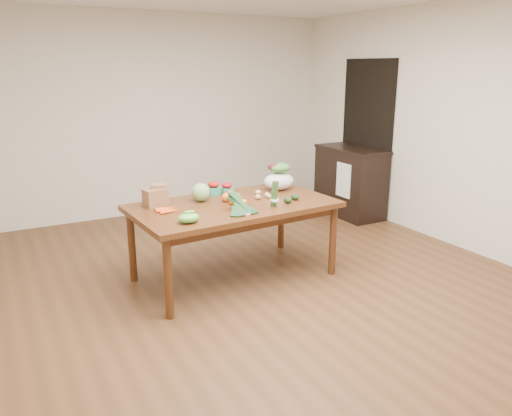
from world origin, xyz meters
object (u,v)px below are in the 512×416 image
cabbage (201,192)px  mandarin_cluster (237,200)px  asparagus_bundle (274,194)px  cabinet (350,181)px  kale_bunch (242,205)px  salad_bag (279,178)px  paper_bag (155,196)px  dining_table (234,241)px

cabbage → mandarin_cluster: (0.26, -0.25, -0.04)m
asparagus_bundle → cabinet: bearing=31.6°
cabbage → kale_bunch: cabbage is taller
mandarin_cluster → salad_bag: (0.64, 0.30, 0.08)m
cabinet → asparagus_bundle: bearing=-144.7°
cabinet → kale_bunch: bearing=-148.1°
mandarin_cluster → asparagus_bundle: size_ratio=0.72×
paper_bag → kale_bunch: (0.59, -0.61, -0.02)m
cabbage → salad_bag: 0.90m
cabinet → mandarin_cluster: (-2.35, -1.22, 0.32)m
mandarin_cluster → dining_table: bearing=115.9°
paper_bag → salad_bag: size_ratio=0.83×
cabinet → asparagus_bundle: 2.59m
asparagus_bundle → mandarin_cluster: bearing=132.6°
cabbage → asparagus_bundle: 0.73m
salad_bag → cabinet: bearing=28.4°
dining_table → paper_bag: size_ratio=6.88×
kale_bunch → asparagus_bundle: 0.37m
paper_bag → salad_bag: salad_bag is taller
paper_bag → salad_bag: bearing=-0.3°
cabinet → kale_bunch: 2.90m
cabbage → asparagus_bundle: size_ratio=0.71×
dining_table → paper_bag: 0.86m
dining_table → kale_bunch: 0.57m
paper_bag → dining_table: bearing=-22.2°
dining_table → cabbage: cabbage is taller
paper_bag → mandarin_cluster: 0.75m
cabinet → dining_table: bearing=-153.3°
dining_table → cabinet: size_ratio=1.85×
paper_bag → kale_bunch: paper_bag is taller
cabbage → kale_bunch: 0.58m
dining_table → kale_bunch: (-0.08, -0.33, 0.45)m
cabinet → asparagus_bundle: asparagus_bundle is taller
paper_bag → cabbage: paper_bag is taller
paper_bag → asparagus_bundle: 1.10m
kale_bunch → salad_bag: 0.95m
paper_bag → cabbage: size_ratio=1.55×
cabbage → paper_bag: bearing=173.0°
cabinet → salad_bag: (-1.71, -0.92, 0.41)m
salad_bag → cabbage: bearing=-177.1°
dining_table → salad_bag: salad_bag is taller
cabinet → salad_bag: salad_bag is taller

